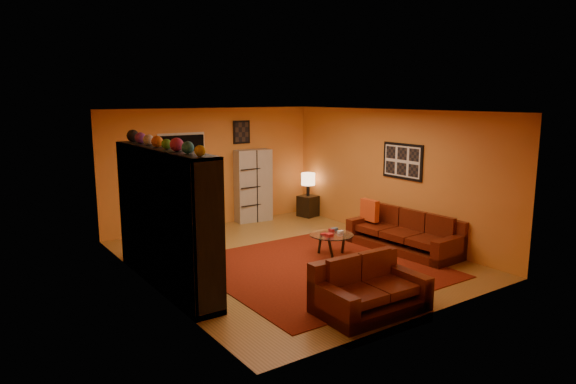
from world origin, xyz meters
TOP-DOWN VIEW (x-y plane):
  - floor at (0.00, 0.00)m, footprint 6.00×6.00m
  - ceiling at (0.00, 0.00)m, footprint 6.00×6.00m
  - wall_back at (0.00, 3.00)m, footprint 6.00×0.00m
  - wall_front at (0.00, -3.00)m, footprint 6.00×0.00m
  - wall_left at (-2.50, 0.00)m, footprint 0.00×6.00m
  - wall_right at (2.50, 0.00)m, footprint 0.00×6.00m
  - rug at (0.10, -0.70)m, footprint 3.60×3.60m
  - doorway at (-0.70, 2.96)m, footprint 0.95×0.10m
  - wall_art_right at (2.48, -0.30)m, footprint 0.03×1.00m
  - wall_art_back at (0.75, 2.98)m, footprint 0.42×0.03m
  - entertainment_unit at (-2.27, 0.00)m, footprint 0.45×3.00m
  - tv at (-2.23, -0.01)m, footprint 0.86×0.11m
  - sofa at (2.14, -0.80)m, footprint 1.03×2.24m
  - loveseat at (-0.42, -2.42)m, footprint 1.49×0.92m
  - throw_pillow at (1.95, 0.02)m, footprint 0.12×0.42m
  - coffee_table at (0.71, -0.30)m, footprint 0.79×0.79m
  - storage_cabinet at (0.93, 2.80)m, footprint 0.86×0.45m
  - bowl_chair at (-1.45, 1.00)m, footprint 0.74×0.74m
  - side_table at (2.25, 2.45)m, footprint 0.48×0.48m
  - table_lamp at (2.25, 2.45)m, footprint 0.33×0.33m

SIDE VIEW (x-z plane):
  - floor at x=0.00m, z-range 0.00..0.00m
  - rug at x=0.10m, z-range 0.00..0.01m
  - side_table at x=2.25m, z-range 0.00..0.50m
  - sofa at x=2.14m, z-range -0.14..0.71m
  - loveseat at x=-0.42m, z-range -0.14..0.71m
  - bowl_chair at x=-1.45m, z-range 0.02..0.62m
  - coffee_table at x=0.71m, z-range 0.16..0.55m
  - throw_pillow at x=1.95m, z-range 0.42..0.84m
  - storage_cabinet at x=0.93m, z-range 0.00..1.66m
  - table_lamp at x=2.25m, z-range 0.62..1.17m
  - tv at x=-2.23m, z-range 0.72..1.21m
  - doorway at x=-0.70m, z-range 0.00..2.04m
  - entertainment_unit at x=-2.27m, z-range 0.00..2.10m
  - wall_back at x=0.00m, z-range -1.70..4.30m
  - wall_front at x=0.00m, z-range -1.70..4.30m
  - wall_left at x=-2.50m, z-range -1.70..4.30m
  - wall_right at x=2.50m, z-range -1.70..4.30m
  - wall_art_right at x=2.48m, z-range 1.25..1.95m
  - wall_art_back at x=0.75m, z-range 1.79..2.31m
  - ceiling at x=0.00m, z-range 2.60..2.60m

